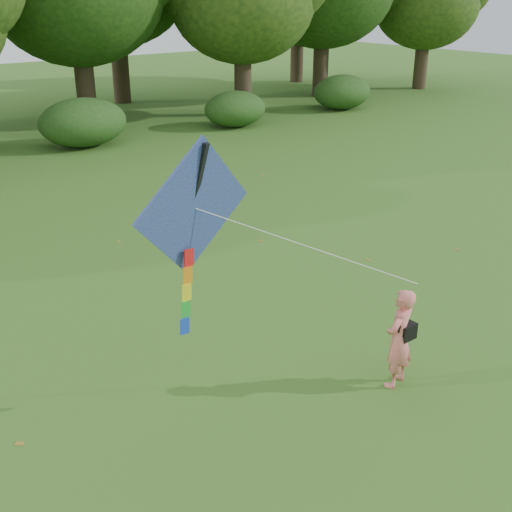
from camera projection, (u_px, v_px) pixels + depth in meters
ground at (363, 365)px, 10.70m from camera, size 100.00×100.00×0.00m
man_kite_flyer at (399, 338)px, 9.89m from camera, size 0.69×0.55×1.65m
crossbody_bag at (406, 331)px, 9.90m from camera, size 0.43×0.20×0.68m
flying_kite at (194, 212)px, 8.66m from camera, size 3.94×1.91×2.90m
fallen_leaves at (286, 263)px, 14.67m from camera, size 11.26×12.64×0.01m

